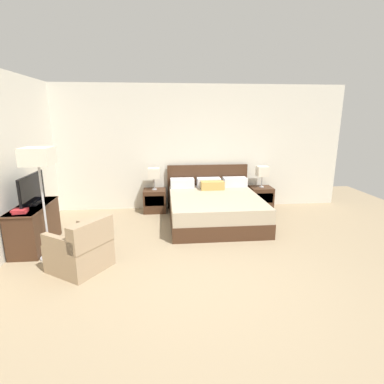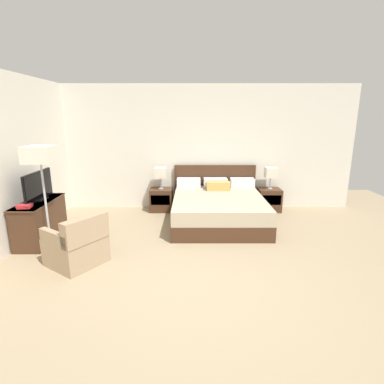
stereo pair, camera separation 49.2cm
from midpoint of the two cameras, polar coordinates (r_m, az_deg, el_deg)
ground_plane at (r=4.05m, az=0.21°, el=-16.99°), size 10.11×10.11×0.00m
wall_back at (r=6.89m, az=-2.65°, el=8.37°), size 7.12×0.06×2.79m
wall_left at (r=5.55m, az=-34.06°, el=4.51°), size 0.06×5.17×2.79m
bed at (r=6.12m, az=1.95°, el=-2.86°), size 1.86×2.08×1.01m
nightstand_left at (r=6.80m, az=-9.18°, el=-1.65°), size 0.49×0.44×0.51m
nightstand_right at (r=7.08m, az=11.06°, el=-1.11°), size 0.49×0.44×0.51m
table_lamp_left at (r=6.66m, az=-9.39°, el=3.48°), size 0.25×0.25×0.49m
table_lamp_right at (r=6.94m, az=11.30°, el=3.83°), size 0.25×0.25×0.49m
dresser at (r=5.65m, az=-30.06°, el=-5.61°), size 0.46×1.14×0.71m
tv at (r=5.57m, az=-30.44°, el=0.30°), size 0.18×0.90×0.49m
book_red_cover at (r=5.24m, az=-32.25°, el=-3.26°), size 0.22×0.21×0.03m
book_blue_cover at (r=5.24m, az=-32.37°, el=-2.96°), size 0.20×0.18×0.03m
armchair_by_window at (r=4.60m, az=-23.31°, el=-10.22°), size 0.95×0.95×0.76m
floor_lamp at (r=4.85m, az=-29.88°, el=4.76°), size 0.39×0.39×1.68m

